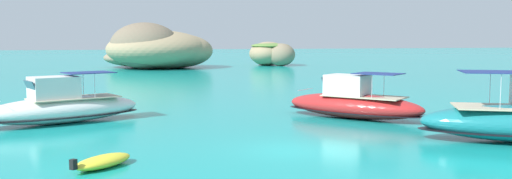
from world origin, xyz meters
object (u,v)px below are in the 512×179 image
motorboat_white (62,107)px  motorboat_red (353,103)px  islet_large (159,50)px  dinghy_tender (103,161)px  islet_small (271,53)px

motorboat_white → motorboat_red: motorboat_white is taller
islet_large → dinghy_tender: size_ratio=7.65×
motorboat_white → dinghy_tender: 11.58m
motorboat_red → islet_small: bearing=79.2°
islet_large → dinghy_tender: bearing=-95.5°
motorboat_red → dinghy_tender: bearing=-147.1°
islet_large → islet_small: size_ratio=1.81×
motorboat_white → dinghy_tender: motorboat_white is taller
islet_large → motorboat_red: (7.85, -55.79, -1.93)m
islet_large → dinghy_tender: 65.22m
islet_large → motorboat_white: (-8.81, -53.61, -1.91)m
islet_small → islet_large: bearing=-168.8°
motorboat_white → motorboat_red: size_ratio=1.11×
islet_large → motorboat_red: 56.37m
islet_small → motorboat_red: bearing=-100.8°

